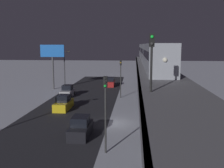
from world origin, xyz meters
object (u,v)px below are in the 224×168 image
Objects in this scene: sedan_black at (81,128)px; sedan_red at (110,83)px; rail_signal at (152,53)px; sedan_yellow at (64,103)px; commercial_billboard at (52,55)px; subway_train at (149,52)px; sedan_silver at (68,92)px; traffic_light_near at (105,103)px; traffic_light_mid at (121,73)px.

sedan_red is (0.00, -31.34, 0.00)m from sedan_black.
rail_signal is 0.99× the size of sedan_red.
sedan_yellow is 0.54× the size of commercial_billboard.
subway_train is 6.23× the size of commercial_billboard.
sedan_yellow is (4.60, 20.85, -0.00)m from sedan_red.
traffic_light_near is (-9.30, 23.49, 3.41)m from sedan_silver.
traffic_light_mid reaches higher than sedan_yellow.
traffic_light_near is (-2.90, 35.22, 3.40)m from sedan_red.
traffic_light_near reaches higher than sedan_silver.
traffic_light_near is at bearing 114.71° from commercial_billboard.
subway_train is at bearing -99.15° from traffic_light_near.
rail_signal is 0.62× the size of traffic_light_mid.
traffic_light_mid is (3.45, -25.38, -4.16)m from rail_signal.
traffic_light_mid is (0.00, -22.93, 0.00)m from traffic_light_near.
commercial_billboard is (11.10, 4.79, 6.03)m from sedan_red.
sedan_yellow is at bearing -102.44° from sedan_red.
subway_train reaches higher than sedan_silver.
traffic_light_near is at bearing 90.00° from traffic_light_mid.
rail_signal is 0.62× the size of traffic_light_near.
commercial_billboard is at bearing 3.74° from subway_train.
subway_train is 17.84m from sedan_silver.
sedan_silver is 10.34m from commercial_billboard.
rail_signal reaches higher than commercial_billboard.
sedan_yellow is at bearing 113.68° from sedan_black.
traffic_light_near is (-7.50, 14.37, 3.40)m from sedan_yellow.
sedan_black is 1.08× the size of sedan_red.
traffic_light_mid is at bearing 176.55° from sedan_silver.
commercial_billboard reaches higher than traffic_light_mid.
sedan_black is 0.92× the size of sedan_yellow.
sedan_yellow is (10.95, -16.82, -7.56)m from rail_signal.
traffic_light_near is at bearing -35.41° from rail_signal.
sedan_black is 0.49× the size of commercial_billboard.
sedan_red is at bearing 90.00° from sedan_black.
sedan_red is 0.63× the size of traffic_light_mid.
sedan_silver is at bearing -68.40° from traffic_light_near.
rail_signal is 5.94m from traffic_light_near.
sedan_red is at bearing -80.43° from rail_signal.
sedan_yellow is 11.88m from traffic_light_mid.
commercial_billboard reaches higher than sedan_yellow.
sedan_silver is at bearing -78.83° from sedan_yellow.
subway_train is 13.59× the size of sedan_silver.
traffic_light_near is at bearing 80.85° from subway_train.
sedan_yellow is 0.75× the size of traffic_light_mid.
rail_signal reaches higher than sedan_red.
commercial_billboard is (6.50, -16.06, 6.03)m from sedan_yellow.
sedan_silver is at bearing 124.14° from commercial_billboard.
sedan_yellow is 16.56m from traffic_light_near.
subway_train is 8.67× the size of traffic_light_near.
sedan_silver is 9.92m from traffic_light_mid.
subway_train is at bearing -150.38° from sedan_silver.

